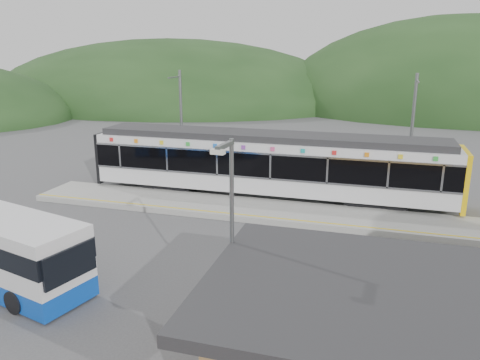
# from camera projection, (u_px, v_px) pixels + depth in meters

# --- Properties ---
(ground) EXTENTS (120.00, 120.00, 0.00)m
(ground) POSITION_uv_depth(u_px,v_px,m) (251.00, 237.00, 21.22)
(ground) COLOR #4C4C4F
(ground) RESTS_ON ground
(hills) EXTENTS (146.00, 149.00, 26.00)m
(hills) POSITION_uv_depth(u_px,v_px,m) (392.00, 213.00, 24.42)
(hills) COLOR #1E3D19
(hills) RESTS_ON ground
(platform) EXTENTS (26.00, 3.20, 0.30)m
(platform) POSITION_uv_depth(u_px,v_px,m) (268.00, 211.00, 24.23)
(platform) COLOR #9E9E99
(platform) RESTS_ON ground
(yellow_line) EXTENTS (26.00, 0.10, 0.01)m
(yellow_line) POSITION_uv_depth(u_px,v_px,m) (262.00, 216.00, 22.99)
(yellow_line) COLOR yellow
(yellow_line) RESTS_ON platform
(train) EXTENTS (20.44, 3.01, 3.74)m
(train) POSITION_uv_depth(u_px,v_px,m) (268.00, 163.00, 26.39)
(train) COLOR black
(train) RESTS_ON ground
(catenary_mast_west) EXTENTS (0.18, 1.80, 7.00)m
(catenary_mast_west) POSITION_uv_depth(u_px,v_px,m) (181.00, 123.00, 30.06)
(catenary_mast_west) COLOR slate
(catenary_mast_west) RESTS_ON ground
(catenary_mast_east) EXTENTS (0.18, 1.80, 7.00)m
(catenary_mast_east) POSITION_uv_depth(u_px,v_px,m) (411.00, 134.00, 26.24)
(catenary_mast_east) COLOR slate
(catenary_mast_east) RESTS_ON ground
(station_shelter) EXTENTS (9.20, 6.20, 3.00)m
(station_shelter) POSITION_uv_depth(u_px,v_px,m) (399.00, 347.00, 10.85)
(station_shelter) COLOR olive
(station_shelter) RESTS_ON ground
(pallet_stack) EXTENTS (1.33, 1.15, 0.61)m
(pallet_stack) POSITION_uv_depth(u_px,v_px,m) (442.00, 353.00, 12.64)
(pallet_stack) COLOR #937047
(pallet_stack) RESTS_ON ground
(lamp_post) EXTENTS (0.36, 1.06, 5.95)m
(lamp_post) POSITION_uv_depth(u_px,v_px,m) (231.00, 225.00, 12.87)
(lamp_post) COLOR slate
(lamp_post) RESTS_ON ground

